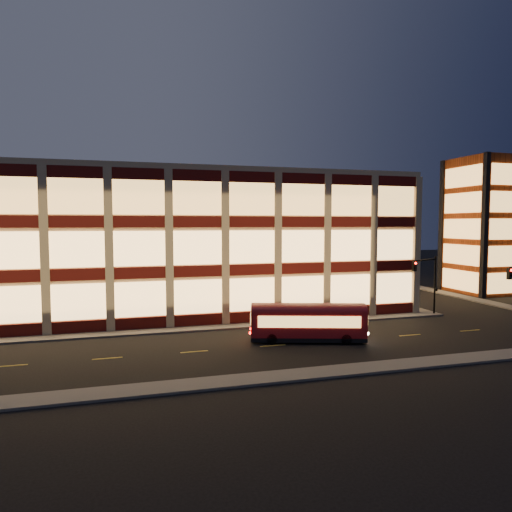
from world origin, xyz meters
name	(u,v)px	position (x,y,z in m)	size (l,w,h in m)	color
ground	(207,331)	(0.00, 0.00, 0.00)	(200.00, 200.00, 0.00)	black
sidewalk_office_south	(171,330)	(-3.00, 1.00, 0.07)	(54.00, 2.00, 0.15)	#514F4C
sidewalk_office_east	(354,291)	(23.00, 17.00, 0.07)	(2.00, 30.00, 0.15)	#514F4C
sidewalk_tower_west	(423,288)	(34.00, 17.00, 0.07)	(2.00, 30.00, 0.15)	#514F4C
sidewalk_near	(245,380)	(0.00, -13.00, 0.07)	(100.00, 2.00, 0.15)	#514F4C
office_building	(158,241)	(-2.91, 16.91, 7.25)	(50.45, 30.45, 14.50)	tan
stair_tower	(487,226)	(39.95, 11.95, 8.99)	(8.60, 8.60, 18.00)	#8C3814
traffic_signal_far	(428,276)	(22.21, 0.24, 4.11)	(3.79, 1.87, 6.00)	black
trolley_bus	(308,320)	(7.08, -5.45, 1.68)	(9.20, 4.75, 3.03)	maroon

